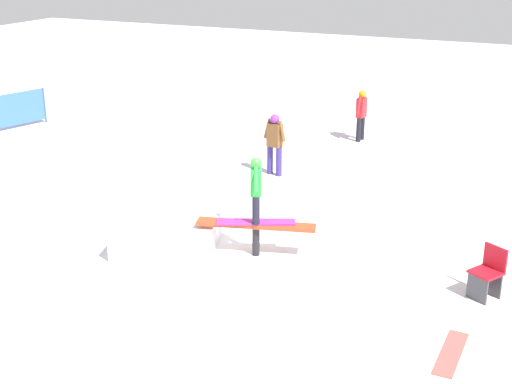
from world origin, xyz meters
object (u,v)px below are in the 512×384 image
Objects in this scene: main_rider_on_rail at (256,192)px; bystander_red at (361,113)px; bystander_brown at (275,141)px; rail_feature at (256,228)px; loose_snowboard_coral at (451,353)px; folding_chair at (488,274)px.

bystander_red is at bearing 69.54° from main_rider_on_rail.
main_rider_on_rail is 0.93× the size of bystander_brown.
rail_feature is 4.39m from loose_snowboard_coral.
rail_feature is 4.76m from bystander_brown.
bystander_brown is at bearing 85.07° from main_rider_on_rail.
bystander_brown reaches higher than rail_feature.
bystander_red is 4.04m from bystander_brown.
bystander_brown is (-1.57, 4.48, 0.31)m from rail_feature.
bystander_red reaches higher than loose_snowboard_coral.
folding_chair is at bearing -14.04° from rail_feature.
folding_chair is (0.19, 1.97, 0.40)m from loose_snowboard_coral.
bystander_red reaches higher than rail_feature.
loose_snowboard_coral is (3.94, -1.86, -1.24)m from main_rider_on_rail.
main_rider_on_rail is 4.53m from loose_snowboard_coral.
bystander_brown is at bearing 93.78° from rail_feature.
bystander_brown reaches higher than loose_snowboard_coral.
rail_feature is 8.41m from bystander_red.
bystander_brown is (-1.57, 4.48, -0.39)m from main_rider_on_rail.
bystander_brown is 1.74× the size of folding_chair.
bystander_brown reaches higher than folding_chair.
loose_snowboard_coral is 2.02m from folding_chair.
folding_chair is (4.69, -8.27, -0.41)m from bystander_red.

